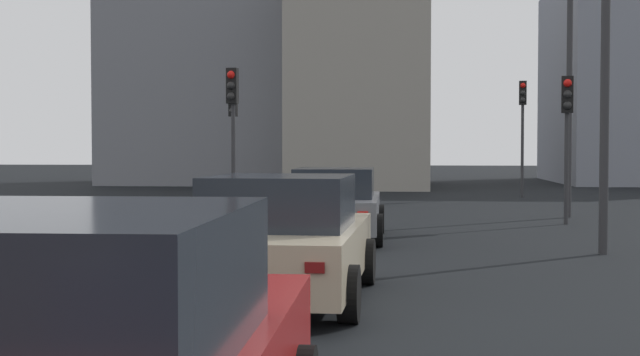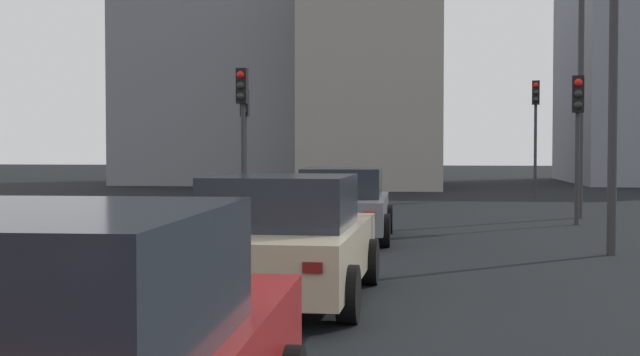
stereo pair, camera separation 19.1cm
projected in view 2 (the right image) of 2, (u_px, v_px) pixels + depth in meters
ground_plane at (400, 335)px, 9.21m from camera, size 160.00×160.00×0.20m
car_grey_right_lead at (343, 205)px, 17.69m from camera, size 4.21×2.04×1.48m
car_beige_right_second at (284, 240)px, 10.69m from camera, size 4.37×2.21×1.56m
traffic_light_near_left at (245, 122)px, 28.62m from camera, size 0.32×0.30×3.82m
traffic_light_near_right at (242, 111)px, 21.88m from camera, size 0.33×0.30×3.91m
traffic_light_far_left at (578, 117)px, 20.95m from camera, size 0.33×0.30×3.65m
traffic_light_far_right at (536, 114)px, 32.26m from camera, size 0.33×0.30×4.40m
street_lamp_far at (581, 30)px, 22.92m from camera, size 0.56×0.36×8.69m
building_facade_center at (375, 78)px, 41.76m from camera, size 10.31×6.36×10.54m
building_facade_right at (226, 39)px, 45.32m from camera, size 8.03×10.20×15.23m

